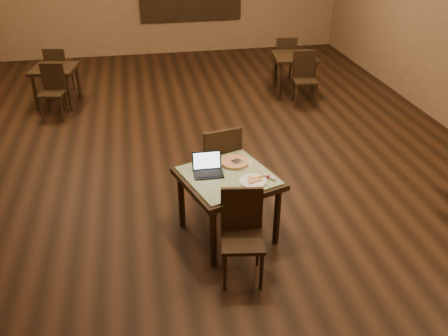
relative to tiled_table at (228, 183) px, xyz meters
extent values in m
plane|color=black|center=(0.04, 2.14, -0.66)|extent=(10.00, 10.00, 0.00)
cylinder|color=black|center=(-0.24, -0.48, -0.31)|extent=(0.07, 0.07, 0.71)
cylinder|color=black|center=(-0.48, 0.24, -0.31)|extent=(0.07, 0.07, 0.71)
cylinder|color=black|center=(0.48, -0.24, -0.31)|extent=(0.07, 0.07, 0.71)
cylinder|color=black|center=(0.24, 0.48, -0.31)|extent=(0.07, 0.07, 0.71)
cube|color=black|center=(0.00, 0.00, 0.06)|extent=(1.16, 1.16, 0.06)
cube|color=#1940A4|center=(0.00, 0.00, 0.09)|extent=(1.06, 1.06, 0.02)
cylinder|color=black|center=(-0.20, -0.84, -0.45)|extent=(0.04, 0.04, 0.43)
cylinder|color=black|center=(-0.14, -0.50, -0.45)|extent=(0.04, 0.04, 0.43)
cylinder|color=black|center=(0.14, -0.90, -0.45)|extent=(0.04, 0.04, 0.43)
cylinder|color=black|center=(0.20, -0.56, -0.45)|extent=(0.04, 0.04, 0.43)
cube|color=black|center=(0.00, -0.70, -0.21)|extent=(0.46, 0.46, 0.04)
cube|color=black|center=(0.03, -0.52, 0.04)|extent=(0.40, 0.10, 0.46)
cylinder|color=black|center=(0.15, 0.93, -0.42)|extent=(0.04, 0.04, 0.48)
cylinder|color=black|center=(0.23, 0.55, -0.42)|extent=(0.04, 0.04, 0.48)
cylinder|color=black|center=(-0.23, 0.85, -0.42)|extent=(0.04, 0.04, 0.48)
cylinder|color=black|center=(-0.15, 0.47, -0.42)|extent=(0.04, 0.04, 0.48)
cube|color=black|center=(0.00, 0.70, -0.16)|extent=(0.53, 0.53, 0.04)
cube|color=black|center=(0.04, 0.50, 0.12)|extent=(0.45, 0.13, 0.51)
cube|color=black|center=(-0.20, 0.05, 0.11)|extent=(0.31, 0.22, 0.01)
cube|color=black|center=(-0.20, 0.16, 0.21)|extent=(0.30, 0.05, 0.20)
cube|color=silver|center=(-0.20, 0.15, 0.21)|extent=(0.28, 0.04, 0.17)
cylinder|color=white|center=(0.22, -0.18, 0.11)|extent=(0.28, 0.28, 0.02)
cylinder|color=silver|center=(0.12, 0.24, 0.11)|extent=(0.36, 0.36, 0.01)
cylinder|color=beige|center=(0.12, 0.24, 0.12)|extent=(0.31, 0.31, 0.02)
torus|color=gold|center=(0.12, 0.24, 0.12)|extent=(0.32, 0.32, 0.02)
cube|color=silver|center=(0.14, 0.22, 0.13)|extent=(0.19, 0.26, 0.01)
cylinder|color=white|center=(0.40, -0.14, 0.12)|extent=(0.12, 0.15, 0.03)
cylinder|color=#A5142B|center=(0.40, -0.14, 0.12)|extent=(0.05, 0.05, 0.04)
cylinder|color=black|center=(1.72, 3.80, -0.32)|extent=(0.07, 0.07, 0.68)
cylinder|color=black|center=(1.80, 4.41, -0.32)|extent=(0.07, 0.07, 0.68)
cylinder|color=black|center=(2.33, 3.73, -0.32)|extent=(0.07, 0.07, 0.68)
cylinder|color=black|center=(2.40, 4.34, -0.32)|extent=(0.07, 0.07, 0.68)
cube|color=black|center=(2.06, 4.07, 0.03)|extent=(0.85, 0.85, 0.06)
cylinder|color=black|center=(1.87, 3.30, -0.44)|extent=(0.04, 0.04, 0.43)
cylinder|color=black|center=(1.91, 3.64, -0.44)|extent=(0.04, 0.04, 0.43)
cylinder|color=black|center=(2.21, 3.26, -0.44)|extent=(0.04, 0.04, 0.43)
cylinder|color=black|center=(2.26, 3.60, -0.44)|extent=(0.04, 0.04, 0.43)
cube|color=black|center=(2.06, 3.45, -0.21)|extent=(0.45, 0.45, 0.04)
cube|color=black|center=(2.09, 3.63, 0.04)|extent=(0.40, 0.09, 0.46)
cylinder|color=black|center=(2.26, 4.84, -0.44)|extent=(0.04, 0.04, 0.43)
cylinder|color=black|center=(2.21, 4.50, -0.44)|extent=(0.04, 0.04, 0.43)
cylinder|color=black|center=(1.91, 4.88, -0.44)|extent=(0.04, 0.04, 0.43)
cylinder|color=black|center=(1.87, 4.54, -0.44)|extent=(0.04, 0.04, 0.43)
cube|color=black|center=(2.06, 4.69, -0.21)|extent=(0.45, 0.45, 0.04)
cube|color=black|center=(2.04, 4.51, 0.04)|extent=(0.40, 0.09, 0.46)
cylinder|color=black|center=(-2.59, 4.05, -0.33)|extent=(0.06, 0.06, 0.65)
cylinder|color=black|center=(-2.48, 4.62, -0.33)|extent=(0.06, 0.06, 0.65)
cylinder|color=black|center=(-2.01, 3.94, -0.33)|extent=(0.06, 0.06, 0.65)
cylinder|color=black|center=(-1.90, 4.51, -0.33)|extent=(0.06, 0.06, 0.65)
cube|color=black|center=(-2.24, 4.28, 0.00)|extent=(0.86, 0.86, 0.06)
cylinder|color=black|center=(-2.44, 3.55, -0.45)|extent=(0.04, 0.04, 0.41)
cylinder|color=black|center=(-2.37, 3.88, -0.45)|extent=(0.04, 0.04, 0.41)
cylinder|color=black|center=(-2.11, 3.49, -0.45)|extent=(0.04, 0.04, 0.41)
cylinder|color=black|center=(-2.05, 3.82, -0.45)|extent=(0.04, 0.04, 0.41)
cube|color=black|center=(-2.24, 3.68, -0.23)|extent=(0.45, 0.45, 0.04)
cube|color=black|center=(-2.21, 3.86, 0.01)|extent=(0.39, 0.11, 0.44)
cylinder|color=black|center=(-2.05, 5.01, -0.45)|extent=(0.04, 0.04, 0.41)
cylinder|color=black|center=(-2.11, 4.68, -0.45)|extent=(0.04, 0.04, 0.41)
cylinder|color=black|center=(-2.37, 5.07, -0.45)|extent=(0.04, 0.04, 0.41)
cylinder|color=black|center=(-2.44, 4.75, -0.45)|extent=(0.04, 0.04, 0.41)
cube|color=black|center=(-2.24, 4.88, -0.23)|extent=(0.45, 0.45, 0.04)
cube|color=black|center=(-2.28, 4.71, 0.01)|extent=(0.39, 0.11, 0.44)
camera|label=1|loc=(-0.83, -4.13, 2.62)|focal=38.00mm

